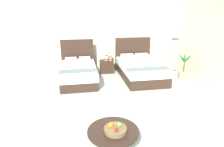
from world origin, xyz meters
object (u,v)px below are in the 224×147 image
object	(u,v)px
vase	(111,58)
fruit_bowl	(115,129)
coffee_table	(113,136)
bed_near_window	(78,72)
potted_palm	(183,72)
nightstand	(107,67)
bed_near_corner	(140,69)
table_lamp	(106,55)
floor_lamp_corner	(174,55)

from	to	relation	value
vase	fruit_bowl	bearing A→B (deg)	-96.76
vase	coffee_table	bearing A→B (deg)	-97.22
bed_near_window	coffee_table	size ratio (longest dim) A/B	2.41
coffee_table	potted_palm	bearing A→B (deg)	48.25
nightstand	vase	world-z (taller)	vase
bed_near_corner	fruit_bowl	size ratio (longest dim) A/B	5.87
vase	fruit_bowl	xyz separation A→B (m)	(-0.52, -4.42, -0.07)
table_lamp	coffee_table	world-z (taller)	table_lamp
coffee_table	bed_near_window	bearing A→B (deg)	99.87
vase	fruit_bowl	world-z (taller)	vase
bed_near_corner	floor_lamp_corner	distance (m)	1.68
table_lamp	fruit_bowl	bearing A→B (deg)	-94.78
fruit_bowl	coffee_table	bearing A→B (deg)	123.27
fruit_bowl	potted_palm	xyz separation A→B (m)	(2.96, 3.40, -0.27)
bed_near_window	floor_lamp_corner	xyz separation A→B (m)	(3.68, 0.64, 0.33)
potted_palm	fruit_bowl	bearing A→B (deg)	-131.07
fruit_bowl	potted_palm	world-z (taller)	potted_palm
bed_near_corner	fruit_bowl	xyz separation A→B (m)	(-1.49, -3.73, 0.18)
fruit_bowl	bed_near_corner	bearing A→B (deg)	68.23
table_lamp	coffee_table	bearing A→B (deg)	-95.22
coffee_table	floor_lamp_corner	bearing A→B (deg)	54.94
nightstand	table_lamp	xyz separation A→B (m)	(-0.00, 0.02, 0.46)
bed_near_corner	vase	distance (m)	1.21
vase	nightstand	bearing A→B (deg)	165.01
coffee_table	fruit_bowl	bearing A→B (deg)	-56.73
table_lamp	floor_lamp_corner	world-z (taller)	floor_lamp_corner
bed_near_corner	coffee_table	bearing A→B (deg)	-112.41
fruit_bowl	potted_palm	distance (m)	4.51
fruit_bowl	floor_lamp_corner	world-z (taller)	floor_lamp_corner
bed_near_corner	nightstand	size ratio (longest dim) A/B	4.56
bed_near_corner	vase	size ratio (longest dim) A/B	11.89
nightstand	table_lamp	size ratio (longest dim) A/B	1.26
coffee_table	potted_palm	distance (m)	4.49
bed_near_corner	potted_palm	distance (m)	1.51
bed_near_corner	potted_palm	xyz separation A→B (m)	(1.47, -0.33, -0.08)
vase	potted_palm	distance (m)	2.66
fruit_bowl	floor_lamp_corner	distance (m)	5.31
nightstand	potted_palm	size ratio (longest dim) A/B	0.57
bed_near_corner	vase	bearing A→B (deg)	144.30
vase	coffee_table	xyz separation A→B (m)	(-0.55, -4.37, -0.23)
vase	bed_near_corner	bearing A→B (deg)	-35.70
nightstand	table_lamp	distance (m)	0.47
bed_near_window	fruit_bowl	size ratio (longest dim) A/B	5.41
floor_lamp_corner	nightstand	bearing A→B (deg)	178.16
floor_lamp_corner	table_lamp	bearing A→B (deg)	177.72
nightstand	fruit_bowl	size ratio (longest dim) A/B	1.29
vase	bed_near_window	bearing A→B (deg)	-150.06
fruit_bowl	table_lamp	bearing A→B (deg)	85.22
vase	potted_palm	bearing A→B (deg)	-22.82
fruit_bowl	potted_palm	size ratio (longest dim) A/B	0.45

